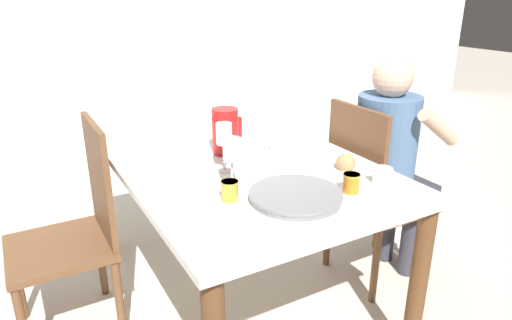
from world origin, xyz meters
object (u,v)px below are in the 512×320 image
Objects in this scene: chair_opposite at (77,228)px; wine_glass_juice at (232,152)px; wine_glass_water at (224,136)px; serving_tray at (296,196)px; teacup_across at (278,146)px; chair_person_side at (370,193)px; jam_jar_red at (230,190)px; person_seated at (390,154)px; jam_jar_amber at (351,182)px; red_pitcher at (225,131)px; bread_plate at (345,166)px; teacup_near_person at (382,178)px.

chair_opposite is 4.79× the size of wine_glass_juice.
wine_glass_water is 0.61× the size of serving_tray.
wine_glass_water reaches higher than chair_opposite.
wine_glass_water is 0.35m from teacup_across.
wine_glass_juice is at bearing -81.40° from chair_person_side.
wine_glass_water is at bearing -93.14° from chair_person_side.
chair_person_side and chair_opposite have the same top height.
serving_tray is at bearing -29.37° from jam_jar_red.
serving_tray is at bearing -68.03° from person_seated.
chair_person_side is 13.14× the size of jam_jar_amber.
jam_jar_red is (-0.42, 0.16, 0.00)m from jam_jar_amber.
chair_person_side reaches higher than jam_jar_amber.
chair_person_side is 0.96m from jam_jar_red.
chair_person_side is 0.93m from wine_glass_juice.
person_seated is 5.72× the size of wine_glass_water.
red_pitcher is 0.40m from wine_glass_juice.
chair_person_side is 4.58× the size of red_pitcher.
wine_glass_water is (-0.78, 0.04, 0.41)m from chair_person_side.
person_seated reaches higher than wine_glass_water.
jam_jar_amber is at bearing -124.26° from bread_plate.
teacup_near_person is at bearing -8.46° from serving_tray.
chair_opposite reaches higher than jam_jar_amber.
teacup_near_person is at bearing -125.28° from chair_opposite.
person_seated reaches higher than chair_opposite.
wine_glass_water is 0.30m from jam_jar_red.
chair_person_side is 0.81m from serving_tray.
teacup_near_person is 0.59m from jam_jar_red.
teacup_near_person and teacup_across have the same top height.
wine_glass_water is 1.64× the size of teacup_near_person.
jam_jar_amber is at bearing -52.98° from wine_glass_water.
jam_jar_red is at bearing 159.11° from jam_jar_amber.
wine_glass_juice is (-0.15, -0.36, 0.04)m from red_pitcher.
chair_person_side is 0.57m from teacup_across.
red_pitcher is at bearing 65.85° from jam_jar_red.
red_pitcher is (-0.68, 0.24, 0.36)m from chair_person_side.
wine_glass_water is 0.53m from jam_jar_amber.
red_pitcher reaches higher than chair_person_side.
wine_glass_water is 0.51m from bread_plate.
chair_person_side is 1.00× the size of chair_opposite.
jam_jar_amber reaches higher than teacup_near_person.
person_seated is 1.01m from jam_jar_red.
teacup_near_person is at bearing -26.54° from wine_glass_juice.
person_seated is at bearing 81.68° from chair_person_side.
teacup_across is at bearing 108.79° from bread_plate.
chair_person_side is 4.79× the size of wine_glass_juice.
person_seated reaches higher than jam_jar_red.
teacup_near_person is 0.53m from teacup_across.
teacup_near_person is at bearing -74.12° from teacup_across.
teacup_across is (0.21, -0.11, -0.07)m from red_pitcher.
teacup_across is at bearing 39.49° from jam_jar_red.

